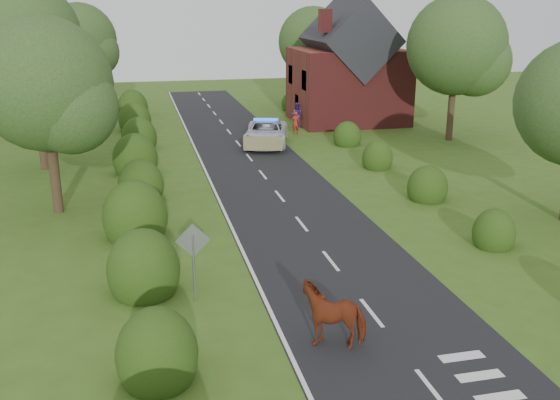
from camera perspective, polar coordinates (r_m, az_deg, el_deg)
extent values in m
plane|color=#405B1B|center=(18.96, 8.36, -10.21)|extent=(120.00, 120.00, 0.00)
cube|color=black|center=(32.41, -1.23, 1.86)|extent=(6.00, 70.00, 0.02)
cube|color=white|center=(15.83, 13.80, -16.55)|extent=(0.12, 1.80, 0.01)
cube|color=white|center=(18.94, 8.36, -10.14)|extent=(0.12, 1.80, 0.01)
cube|color=white|center=(22.34, 4.65, -5.55)|extent=(0.12, 1.80, 0.01)
cube|color=white|center=(25.91, 1.98, -2.18)|extent=(0.12, 1.80, 0.01)
cube|color=white|center=(29.59, -0.02, 0.36)|extent=(0.12, 1.80, 0.01)
cube|color=white|center=(33.35, -1.58, 2.34)|extent=(0.12, 1.80, 0.01)
cube|color=white|center=(37.15, -2.83, 3.91)|extent=(0.12, 1.80, 0.01)
cube|color=white|center=(41.00, -3.84, 5.19)|extent=(0.12, 1.80, 0.01)
cube|color=white|center=(44.87, -4.69, 6.25)|extent=(0.12, 1.80, 0.01)
cube|color=white|center=(48.76, -5.40, 7.14)|extent=(0.12, 1.80, 0.01)
cube|color=white|center=(52.67, -6.01, 7.89)|extent=(0.12, 1.80, 0.01)
cube|color=white|center=(56.59, -6.53, 8.54)|extent=(0.12, 1.80, 0.01)
cube|color=white|center=(60.52, -6.99, 9.11)|extent=(0.12, 1.80, 0.01)
cube|color=white|center=(64.46, -7.40, 9.61)|extent=(0.12, 1.80, 0.01)
cube|color=white|center=(31.96, -6.32, 1.56)|extent=(0.12, 70.00, 0.01)
cube|color=white|center=(16.03, 19.47, -16.64)|extent=(1.20, 0.35, 0.01)
cube|color=white|center=(16.66, 17.79, -15.05)|extent=(1.20, 0.35, 0.01)
cube|color=white|center=(17.31, 16.26, -13.57)|extent=(1.20, 0.35, 0.01)
ellipsoid|color=#254810|center=(15.78, -11.17, -13.74)|extent=(2.00, 2.10, 2.40)
ellipsoid|color=#254810|center=(20.20, -12.36, -6.30)|extent=(2.30, 2.41, 2.70)
ellipsoid|color=#254810|center=(24.84, -13.10, -1.58)|extent=(2.50, 2.62, 3.00)
ellipsoid|color=#254810|center=(29.66, -12.61, 1.30)|extent=(2.10, 2.20, 2.50)
ellipsoid|color=#254810|center=(34.48, -13.10, 3.67)|extent=(2.40, 2.52, 2.80)
ellipsoid|color=#254810|center=(40.35, -12.76, 5.60)|extent=(2.20, 2.31, 2.60)
ellipsoid|color=#254810|center=(46.24, -13.14, 7.09)|extent=(2.30, 2.41, 2.70)
ellipsoid|color=#254810|center=(52.16, -13.31, 8.26)|extent=(2.40, 2.52, 2.80)
ellipsoid|color=#254810|center=(24.77, 18.96, -2.89)|extent=(1.60, 1.68, 1.90)
ellipsoid|color=#254810|center=(29.81, 13.33, 1.11)|extent=(1.90, 2.00, 2.10)
ellipsoid|color=#254810|center=(35.05, 8.90, 3.77)|extent=(1.70, 1.78, 2.00)
ellipsoid|color=#254810|center=(40.63, 6.16, 5.77)|extent=(1.80, 1.89, 2.00)
ellipsoid|color=#254810|center=(53.79, 1.04, 8.75)|extent=(1.70, 1.78, 2.00)
cylinder|color=#332316|center=(28.59, -19.97, 2.74)|extent=(0.44, 0.44, 3.96)
sphere|color=#20421C|center=(27.95, -20.74, 9.89)|extent=(5.60, 5.60, 5.60)
sphere|color=#50682D|center=(27.41, -18.63, 8.06)|extent=(3.92, 3.92, 3.92)
cylinder|color=#332316|center=(36.56, -20.98, 5.51)|extent=(0.44, 0.44, 3.74)
sphere|color=#20421C|center=(36.07, -21.57, 10.78)|extent=(5.60, 5.60, 5.60)
sphere|color=#50682D|center=(35.49, -19.96, 9.47)|extent=(3.92, 3.92, 3.92)
cylinder|color=#332316|center=(46.45, -21.39, 8.50)|extent=(0.44, 0.44, 4.84)
sphere|color=#20421C|center=(46.05, -22.01, 13.90)|extent=(6.80, 6.80, 6.80)
sphere|color=#50682D|center=(45.29, -20.46, 12.62)|extent=(4.76, 4.76, 4.76)
cylinder|color=#332316|center=(56.09, -17.48, 9.91)|extent=(0.44, 0.44, 4.18)
sphere|color=#20421C|center=(55.76, -17.84, 13.78)|extent=(6.00, 6.00, 6.00)
sphere|color=#50682D|center=(55.16, -16.68, 12.85)|extent=(4.20, 4.20, 4.20)
cylinder|color=#332316|center=(43.23, 15.39, 8.18)|extent=(0.44, 0.44, 4.40)
sphere|color=#20421C|center=(42.80, 15.83, 13.47)|extent=(6.40, 6.40, 6.40)
sphere|color=#50682D|center=(42.87, 17.47, 11.99)|extent=(4.48, 4.48, 4.48)
cylinder|color=#332316|center=(56.12, 2.96, 10.57)|extent=(0.44, 0.44, 3.96)
sphere|color=#20421C|center=(55.80, 3.02, 14.25)|extent=(6.00, 6.00, 6.00)
sphere|color=#50682D|center=(55.59, 4.25, 13.28)|extent=(4.20, 4.20, 4.20)
cylinder|color=gray|center=(19.19, -7.87, -6.18)|extent=(0.08, 0.08, 2.20)
cube|color=gray|center=(18.85, -7.98, -3.67)|extent=(1.06, 0.04, 1.06)
cube|color=maroon|center=(48.61, 6.19, 10.33)|extent=(8.00, 7.00, 5.50)
cube|color=black|center=(48.30, 6.33, 14.40)|extent=(5.94, 7.40, 5.94)
cube|color=maroon|center=(45.57, 4.16, 16.03)|extent=(0.80, 0.80, 1.60)
imported|color=maroon|center=(17.09, 4.94, -10.60)|extent=(2.26, 1.63, 1.45)
imported|color=silver|center=(40.43, -1.29, 6.16)|extent=(4.04, 6.17, 1.58)
cube|color=yellow|center=(37.65, -1.57, 5.18)|extent=(2.28, 0.69, 0.87)
cube|color=blue|center=(40.26, -1.30, 7.37)|extent=(1.59, 0.69, 0.14)
imported|color=maroon|center=(43.74, 1.42, 7.04)|extent=(0.66, 0.52, 1.60)
imported|color=#4B2975|center=(46.33, 1.54, 7.78)|extent=(1.10, 1.00, 1.83)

